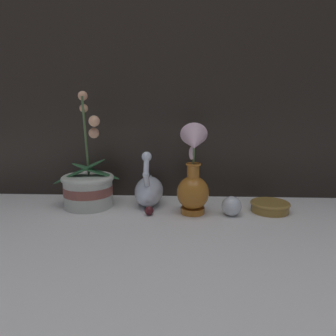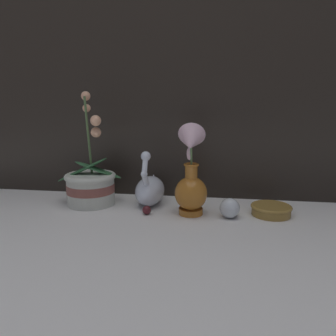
{
  "view_description": "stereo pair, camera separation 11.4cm",
  "coord_description": "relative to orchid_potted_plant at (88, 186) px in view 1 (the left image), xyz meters",
  "views": [
    {
      "loc": [
        0.02,
        -0.98,
        0.37
      ],
      "look_at": [
        -0.03,
        0.14,
        0.14
      ],
      "focal_mm": 35.0,
      "sensor_mm": 36.0,
      "label": 1
    },
    {
      "loc": [
        0.13,
        -0.97,
        0.37
      ],
      "look_at": [
        -0.03,
        0.14,
        0.14
      ],
      "focal_mm": 35.0,
      "sensor_mm": 36.0,
      "label": 2
    }
  ],
  "objects": [
    {
      "name": "ground_plane",
      "position": [
        0.31,
        -0.14,
        -0.07
      ],
      "size": [
        2.8,
        2.8,
        0.0
      ],
      "primitive_type": "plane",
      "color": "silver"
    },
    {
      "name": "orchid_potted_plant",
      "position": [
        0.0,
        0.0,
        0.0
      ],
      "size": [
        0.24,
        0.18,
        0.41
      ],
      "color": "beige",
      "rests_on": "ground_plane"
    },
    {
      "name": "blue_vase",
      "position": [
        0.37,
        -0.07,
        0.05
      ],
      "size": [
        0.11,
        0.14,
        0.31
      ],
      "color": "#B26B23",
      "rests_on": "ground_plane"
    },
    {
      "name": "amber_dish",
      "position": [
        0.63,
        -0.03,
        -0.05
      ],
      "size": [
        0.13,
        0.13,
        0.03
      ],
      "color": "olive",
      "rests_on": "ground_plane"
    },
    {
      "name": "glass_sphere",
      "position": [
        0.5,
        -0.07,
        -0.04
      ],
      "size": [
        0.06,
        0.06,
        0.06
      ],
      "color": "silver",
      "rests_on": "ground_plane"
    },
    {
      "name": "swan_figurine",
      "position": [
        0.21,
        0.03,
        -0.02
      ],
      "size": [
        0.1,
        0.21,
        0.21
      ],
      "color": "silver",
      "rests_on": "ground_plane"
    },
    {
      "name": "window_backdrop",
      "position": [
        0.31,
        0.16,
        0.53
      ],
      "size": [
        2.8,
        0.03,
        1.2
      ],
      "color": "black",
      "rests_on": "ground_plane"
    },
    {
      "name": "glass_bauble",
      "position": [
        0.23,
        -0.08,
        -0.06
      ],
      "size": [
        0.03,
        0.03,
        0.03
      ],
      "color": "#4C191E",
      "rests_on": "ground_plane"
    }
  ]
}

